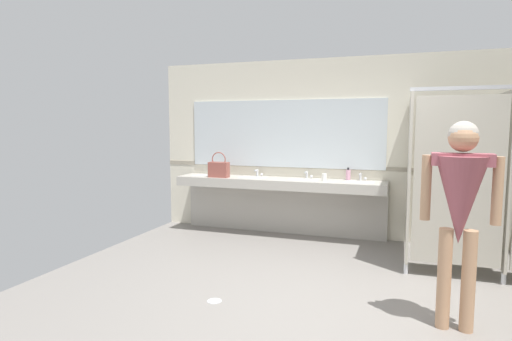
{
  "coord_description": "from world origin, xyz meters",
  "views": [
    {
      "loc": [
        0.69,
        -3.83,
        1.67
      ],
      "look_at": [
        -1.1,
        1.28,
        1.1
      ],
      "focal_mm": 29.77,
      "sensor_mm": 36.0,
      "label": 1
    }
  ],
  "objects": [
    {
      "name": "floor_drain_cover",
      "position": [
        -0.97,
        -0.28,
        0.0
      ],
      "size": [
        0.14,
        0.14,
        0.01
      ],
      "primitive_type": "cylinder",
      "color": "#B7BABF",
      "rests_on": "ground_plane"
    },
    {
      "name": "wall_back_tile_band",
      "position": [
        0.0,
        2.54,
        1.05
      ],
      "size": [
        6.22,
        0.01,
        0.06
      ],
      "primitive_type": "cube",
      "color": "#9E937F",
      "rests_on": "wall_back"
    },
    {
      "name": "vanity_counter",
      "position": [
        -1.08,
        2.34,
        0.64
      ],
      "size": [
        3.17,
        0.54,
        0.99
      ],
      "color": "#B2ADA3",
      "rests_on": "ground_plane"
    },
    {
      "name": "paper_cup",
      "position": [
        -0.38,
        2.2,
        0.93
      ],
      "size": [
        0.07,
        0.07,
        0.11
      ],
      "primitive_type": "cylinder",
      "color": "white",
      "rests_on": "vanity_counter"
    },
    {
      "name": "person_standing",
      "position": [
        1.13,
        -0.13,
        1.09
      ],
      "size": [
        0.6,
        0.41,
        1.71
      ],
      "color": "tan",
      "rests_on": "ground_plane"
    },
    {
      "name": "handbag",
      "position": [
        -2.0,
        2.12,
        1.01
      ],
      "size": [
        0.31,
        0.15,
        0.39
      ],
      "color": "#934C42",
      "rests_on": "vanity_counter"
    },
    {
      "name": "ground_plane",
      "position": [
        0.0,
        0.0,
        -0.05
      ],
      "size": [
        6.22,
        5.69,
        0.1
      ],
      "primitive_type": "cube",
      "color": "gray"
    },
    {
      "name": "soap_dispenser",
      "position": [
        -0.07,
        2.42,
        0.96
      ],
      "size": [
        0.07,
        0.07,
        0.19
      ],
      "color": "#D899B2",
      "rests_on": "vanity_counter"
    },
    {
      "name": "mirror_panel",
      "position": [
        -1.08,
        2.53,
        1.55
      ],
      "size": [
        3.07,
        0.02,
        1.04
      ],
      "primitive_type": "cube",
      "color": "silver",
      "rests_on": "wall_back"
    },
    {
      "name": "bathroom_stalls",
      "position": [
        1.74,
        1.61,
        1.09
      ],
      "size": [
        2.02,
        1.44,
        2.08
      ],
      "color": "#B2AD9E",
      "rests_on": "ground_plane"
    },
    {
      "name": "wall_back",
      "position": [
        0.0,
        2.61,
        1.34
      ],
      "size": [
        6.22,
        0.12,
        2.67
      ],
      "primitive_type": "cube",
      "color": "beige",
      "rests_on": "ground_plane"
    }
  ]
}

